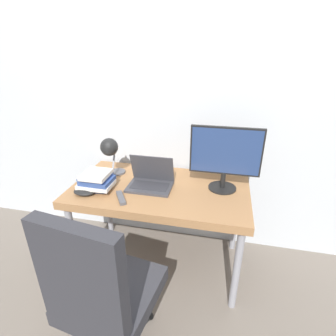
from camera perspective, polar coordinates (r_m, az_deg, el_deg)
The scene contains 10 objects.
ground_plane at distance 2.18m, azimuth -4.16°, elevation -26.12°, with size 12.00×12.00×0.00m, color #70665B.
wall_back at distance 2.20m, azimuth 0.91°, elevation 14.47°, with size 8.00×0.05×2.60m.
desk at distance 2.02m, azimuth -1.75°, elevation -5.81°, with size 1.32×0.74×0.73m.
laptop at distance 1.97m, azimuth -3.81°, elevation -2.74°, with size 0.33×0.23×0.24m.
monitor at distance 1.89m, azimuth 12.36°, elevation 2.67°, with size 0.50×0.21×0.47m.
desk_lamp at distance 2.06m, azimuth -12.48°, elevation 3.92°, with size 0.14×0.25×0.34m.
office_chair at distance 1.45m, azimuth -14.18°, elevation -24.72°, with size 0.55×0.56×1.08m.
book_stack at distance 1.98m, azimuth -15.34°, elevation -2.67°, with size 0.24×0.21×0.14m.
tv_remote at distance 1.85m, azimuth -10.22°, elevation -6.39°, with size 0.13×0.17×0.02m.
game_controller at distance 1.97m, azimuth -17.76°, elevation -4.91°, with size 0.16×0.11×0.04m.
Camera 1 is at (0.44, -1.31, 1.68)m, focal length 28.00 mm.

